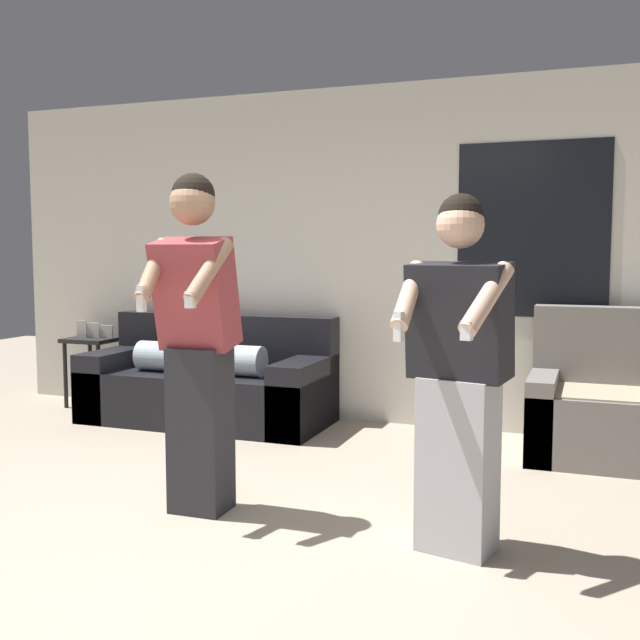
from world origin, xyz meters
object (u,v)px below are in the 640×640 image
(couch, at_px, (209,384))
(side_table, at_px, (94,348))
(person_left, at_px, (197,338))
(person_right, at_px, (458,375))
(armchair, at_px, (602,410))

(couch, height_order, side_table, couch)
(side_table, height_order, person_left, person_left)
(person_right, bearing_deg, person_left, 177.85)
(person_right, bearing_deg, side_table, 149.25)
(armchair, xyz_separation_m, person_left, (-2.03, -1.87, 0.61))
(couch, distance_m, side_table, 1.31)
(couch, distance_m, armchair, 3.01)
(couch, height_order, armchair, armchair)
(side_table, relative_size, person_right, 0.47)
(side_table, relative_size, person_left, 0.43)
(person_left, bearing_deg, side_table, 136.87)
(person_left, height_order, person_right, person_left)
(armchair, height_order, person_left, person_left)
(couch, height_order, person_right, person_right)
(armchair, distance_m, person_left, 2.83)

